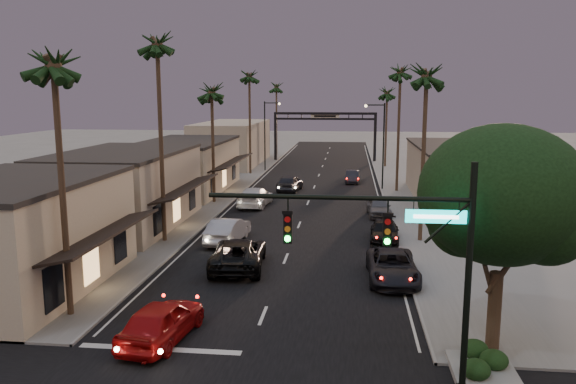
% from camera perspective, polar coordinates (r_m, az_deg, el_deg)
% --- Properties ---
extents(ground, '(200.00, 200.00, 0.00)m').
position_cam_1_polar(ground, '(54.73, 2.28, -0.51)').
color(ground, slate).
rests_on(ground, ground).
extents(road, '(14.00, 120.00, 0.02)m').
position_cam_1_polar(road, '(59.64, 2.62, 0.36)').
color(road, black).
rests_on(road, ground).
extents(sidewalk_left, '(5.00, 92.00, 0.12)m').
position_cam_1_polar(sidewalk_left, '(67.74, -5.03, 1.52)').
color(sidewalk_left, slate).
rests_on(sidewalk_left, ground).
extents(sidewalk_right, '(5.00, 92.00, 0.12)m').
position_cam_1_polar(sidewalk_right, '(66.67, 11.20, 1.24)').
color(sidewalk_right, slate).
rests_on(sidewalk_right, ground).
extents(storefront_near, '(8.00, 12.00, 5.50)m').
position_cam_1_polar(storefront_near, '(31.50, -26.12, -4.18)').
color(storefront_near, '#B8A98C').
rests_on(storefront_near, ground).
extents(storefront_mid, '(8.00, 14.00, 5.50)m').
position_cam_1_polar(storefront_mid, '(43.68, -16.34, 0.11)').
color(storefront_mid, gray).
rests_on(storefront_mid, ground).
extents(storefront_far, '(8.00, 16.00, 5.00)m').
position_cam_1_polar(storefront_far, '(58.63, -10.35, 2.51)').
color(storefront_far, '#B8A98C').
rests_on(storefront_far, ground).
extents(storefront_dist, '(8.00, 20.00, 6.00)m').
position_cam_1_polar(storefront_dist, '(80.76, -5.70, 4.96)').
color(storefront_dist, gray).
rests_on(storefront_dist, ground).
extents(building_right, '(8.00, 18.00, 5.00)m').
position_cam_1_polar(building_right, '(55.16, 16.97, 1.78)').
color(building_right, gray).
rests_on(building_right, ground).
extents(traffic_signal, '(8.51, 0.22, 7.80)m').
position_cam_1_polar(traffic_signal, '(18.43, 12.15, -5.34)').
color(traffic_signal, black).
rests_on(traffic_signal, ground).
extents(corner_tree, '(6.20, 6.20, 8.80)m').
position_cam_1_polar(corner_tree, '(22.25, 21.10, -0.81)').
color(corner_tree, '#38281C').
rests_on(corner_tree, ground).
extents(planter, '(2.20, 2.60, 0.24)m').
position_cam_1_polar(planter, '(22.11, 19.12, -17.15)').
color(planter, gray).
rests_on(planter, ground).
extents(arch, '(15.20, 0.40, 7.27)m').
position_cam_1_polar(arch, '(83.90, 3.77, 6.90)').
color(arch, black).
rests_on(arch, ground).
extents(streetlight_right, '(2.13, 0.30, 9.00)m').
position_cam_1_polar(streetlight_right, '(58.96, 9.42, 5.34)').
color(streetlight_right, black).
rests_on(streetlight_right, ground).
extents(streetlight_left, '(2.13, 0.30, 9.00)m').
position_cam_1_polar(streetlight_left, '(72.64, -2.16, 6.29)').
color(streetlight_left, black).
rests_on(streetlight_left, ground).
extents(palm_la, '(3.20, 3.20, 13.20)m').
position_cam_1_polar(palm_la, '(25.90, -22.79, 12.65)').
color(palm_la, '#38281C').
rests_on(palm_la, ground).
extents(palm_lb, '(3.20, 3.20, 15.20)m').
position_cam_1_polar(palm_lb, '(37.95, -13.17, 14.97)').
color(palm_lb, '#38281C').
rests_on(palm_lb, ground).
extents(palm_lc, '(3.20, 3.20, 12.20)m').
position_cam_1_polar(palm_lc, '(51.22, -7.77, 10.47)').
color(palm_lc, '#38281C').
rests_on(palm_lc, ground).
extents(palm_ld, '(3.20, 3.20, 14.20)m').
position_cam_1_polar(palm_ld, '(69.85, -3.96, 11.95)').
color(palm_ld, '#38281C').
rests_on(palm_ld, ground).
extents(palm_ra, '(3.20, 3.20, 13.20)m').
position_cam_1_polar(palm_ra, '(38.05, 13.93, 11.99)').
color(palm_ra, '#38281C').
rests_on(palm_ra, ground).
extents(palm_rb, '(3.20, 3.20, 14.20)m').
position_cam_1_polar(palm_rb, '(57.96, 11.37, 12.22)').
color(palm_rb, '#38281C').
rests_on(palm_rb, ground).
extents(palm_rc, '(3.20, 3.20, 12.20)m').
position_cam_1_polar(palm_rc, '(77.86, 10.05, 10.18)').
color(palm_rc, '#38281C').
rests_on(palm_rc, ground).
extents(palm_far, '(3.20, 3.20, 13.20)m').
position_cam_1_polar(palm_far, '(92.51, -1.19, 10.85)').
color(palm_far, '#38281C').
rests_on(palm_far, ground).
extents(oncoming_red, '(2.66, 5.19, 1.69)m').
position_cam_1_polar(oncoming_red, '(23.77, -12.71, -12.64)').
color(oncoming_red, '#9D0B0C').
rests_on(oncoming_red, ground).
extents(oncoming_pickup, '(3.37, 6.41, 1.72)m').
position_cam_1_polar(oncoming_pickup, '(32.49, -5.05, -6.23)').
color(oncoming_pickup, black).
rests_on(oncoming_pickup, ground).
extents(oncoming_silver, '(2.29, 5.28, 1.69)m').
position_cam_1_polar(oncoming_silver, '(38.06, -6.13, -3.87)').
color(oncoming_silver, '#A6A6AB').
rests_on(oncoming_silver, ground).
extents(oncoming_white, '(2.77, 5.95, 1.68)m').
position_cam_1_polar(oncoming_white, '(50.15, -3.37, -0.49)').
color(oncoming_white, silver).
rests_on(oncoming_white, ground).
extents(oncoming_dgrey, '(2.66, 5.26, 1.72)m').
position_cam_1_polar(oncoming_dgrey, '(57.92, 0.18, 0.94)').
color(oncoming_dgrey, black).
rests_on(oncoming_dgrey, ground).
extents(curbside_near, '(2.72, 5.67, 1.56)m').
position_cam_1_polar(curbside_near, '(30.78, 10.56, -7.44)').
color(curbside_near, black).
rests_on(curbside_near, ground).
extents(curbside_black, '(2.15, 4.77, 1.36)m').
position_cam_1_polar(curbside_black, '(38.72, 9.77, -3.98)').
color(curbside_black, black).
rests_on(curbside_black, ground).
extents(curbside_grey, '(2.06, 4.57, 1.52)m').
position_cam_1_polar(curbside_grey, '(46.57, 9.21, -1.51)').
color(curbside_grey, '#545459').
rests_on(curbside_grey, ground).
extents(curbside_far, '(1.59, 4.19, 1.36)m').
position_cam_1_polar(curbside_far, '(63.89, 6.56, 1.55)').
color(curbside_far, black).
rests_on(curbside_far, ground).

